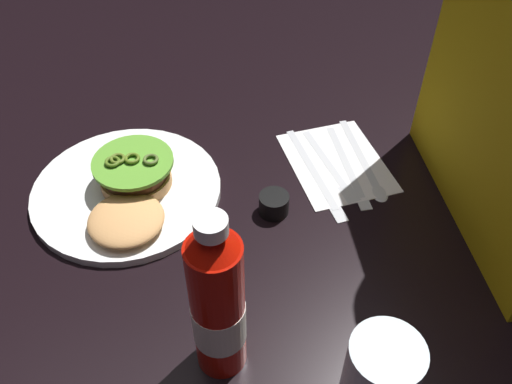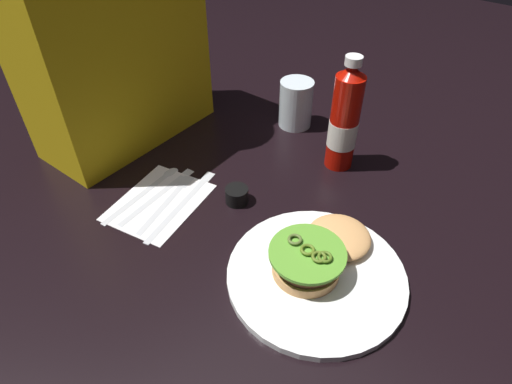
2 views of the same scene
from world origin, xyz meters
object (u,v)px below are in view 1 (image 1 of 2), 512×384
(napkin, at_px, (336,162))
(ketchup_bottle, at_px, (218,306))
(water_glass, at_px, (380,377))
(butter_knife, at_px, (318,177))
(steak_knife, at_px, (350,169))
(condiment_cup, at_px, (274,204))
(burger_sandwich, at_px, (132,189))
(spoon_utensil, at_px, (368,168))
(dinner_plate, at_px, (127,191))
(fork_utensil, at_px, (333,170))

(napkin, bearing_deg, ketchup_bottle, -33.62)
(water_glass, relative_size, napkin, 0.60)
(water_glass, xyz_separation_m, butter_knife, (-0.36, 0.01, -0.05))
(butter_knife, xyz_separation_m, steak_knife, (-0.01, 0.05, 0.00))
(condiment_cup, bearing_deg, butter_knife, 126.96)
(burger_sandwich, height_order, condiment_cup, burger_sandwich)
(steak_knife, distance_m, spoon_utensil, 0.03)
(burger_sandwich, bearing_deg, water_glass, 38.62)
(butter_knife, bearing_deg, dinner_plate, -90.96)
(water_glass, bearing_deg, condiment_cup, -167.55)
(condiment_cup, relative_size, steak_knife, 0.22)
(water_glass, bearing_deg, dinner_plate, -142.11)
(napkin, xyz_separation_m, spoon_utensil, (0.02, 0.04, 0.00))
(spoon_utensil, bearing_deg, steak_knife, -89.75)
(burger_sandwich, distance_m, napkin, 0.32)
(napkin, height_order, spoon_utensil, spoon_utensil)
(ketchup_bottle, bearing_deg, fork_utensil, 145.89)
(burger_sandwich, distance_m, condiment_cup, 0.21)
(burger_sandwich, distance_m, water_glass, 0.43)
(water_glass, xyz_separation_m, fork_utensil, (-0.37, 0.04, -0.05))
(steak_knife, height_order, spoon_utensil, same)
(condiment_cup, xyz_separation_m, spoon_utensil, (-0.07, 0.16, -0.01))
(condiment_cup, relative_size, fork_utensil, 0.25)
(butter_knife, relative_size, steak_knife, 1.11)
(ketchup_bottle, xyz_separation_m, napkin, (-0.32, 0.21, -0.10))
(water_glass, relative_size, butter_knife, 0.50)
(dinner_plate, bearing_deg, napkin, 95.03)
(spoon_utensil, bearing_deg, burger_sandwich, -85.18)
(fork_utensil, height_order, spoon_utensil, same)
(dinner_plate, bearing_deg, steak_knife, 91.03)
(ketchup_bottle, relative_size, fork_utensil, 1.34)
(burger_sandwich, height_order, spoon_utensil, burger_sandwich)
(steak_knife, bearing_deg, water_glass, -10.24)
(dinner_plate, relative_size, water_glass, 2.57)
(water_glass, relative_size, condiment_cup, 2.50)
(dinner_plate, distance_m, spoon_utensil, 0.38)
(ketchup_bottle, distance_m, water_glass, 0.18)
(condiment_cup, distance_m, fork_utensil, 0.13)
(ketchup_bottle, xyz_separation_m, butter_knife, (-0.28, 0.17, -0.10))
(ketchup_bottle, distance_m, fork_utensil, 0.37)
(ketchup_bottle, bearing_deg, steak_knife, 142.37)
(ketchup_bottle, bearing_deg, burger_sandwich, -157.39)
(water_glass, distance_m, fork_utensil, 0.37)
(water_glass, bearing_deg, ketchup_bottle, -114.90)
(fork_utensil, bearing_deg, butter_knife, -63.46)
(water_glass, bearing_deg, napkin, 172.62)
(burger_sandwich, distance_m, fork_utensil, 0.31)
(condiment_cup, bearing_deg, fork_utensil, 124.48)
(water_glass, bearing_deg, spoon_utensil, 165.41)
(condiment_cup, bearing_deg, burger_sandwich, -101.06)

